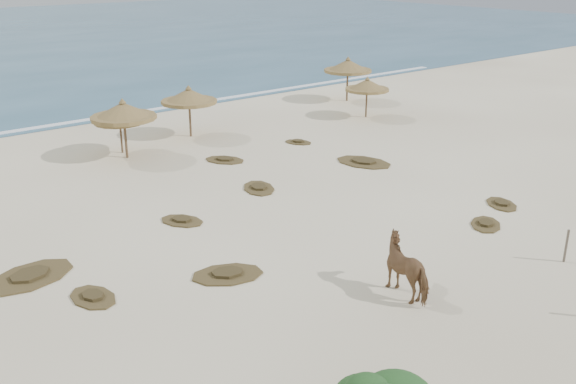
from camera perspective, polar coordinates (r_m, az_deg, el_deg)
name	(u,v)px	position (r m, az deg, el deg)	size (l,w,h in m)	color
ground	(336,296)	(19.67, 4.28, -9.23)	(160.00, 160.00, 0.00)	white
foam_line	(42,127)	(41.34, -21.06, 5.40)	(70.00, 0.60, 0.01)	white
palapa_3	(119,117)	(34.14, -14.77, 6.46)	(3.29, 3.29, 2.44)	brown
palapa_4	(123,112)	(33.11, -14.44, 6.92)	(4.04, 4.04, 3.06)	brown
palapa_5	(189,97)	(36.52, -8.81, 8.36)	(3.60, 3.60, 2.93)	brown
palapa_6	(348,67)	(45.61, 5.34, 11.05)	(3.80, 3.80, 3.11)	brown
palapa_7	(367,86)	(40.96, 7.05, 9.36)	(3.14, 3.14, 2.59)	brown
horse	(409,267)	(19.70, 10.72, -6.60)	(0.95, 2.08, 1.76)	brown
fence_post_far	(566,246)	(23.34, 23.50, -4.41)	(0.09, 0.09, 1.17)	#695E4F
scrub_1	(30,276)	(22.24, -21.97, -6.94)	(3.28, 2.51, 0.16)	brown
scrub_2	(93,297)	(20.34, -16.94, -8.91)	(1.39, 1.93, 0.16)	brown
scrub_3	(259,188)	(28.27, -2.61, 0.37)	(2.00, 2.39, 0.16)	brown
scrub_4	(502,204)	(27.86, 18.46, -1.01)	(1.84, 2.04, 0.16)	brown
scrub_5	(364,162)	(32.04, 6.74, 2.67)	(2.60, 3.29, 0.16)	brown
scrub_7	(225,160)	(32.32, -5.65, 2.88)	(2.19, 2.44, 0.16)	brown
scrub_9	(227,274)	(20.86, -5.41, -7.27)	(2.76, 2.35, 0.16)	brown
scrub_10	(298,142)	(35.30, 0.92, 4.47)	(1.54, 1.79, 0.16)	brown
scrub_12	(486,224)	(25.60, 17.17, -2.74)	(2.03, 1.89, 0.16)	brown
scrub_13	(182,220)	(25.12, -9.41, -2.51)	(1.83, 2.11, 0.16)	brown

